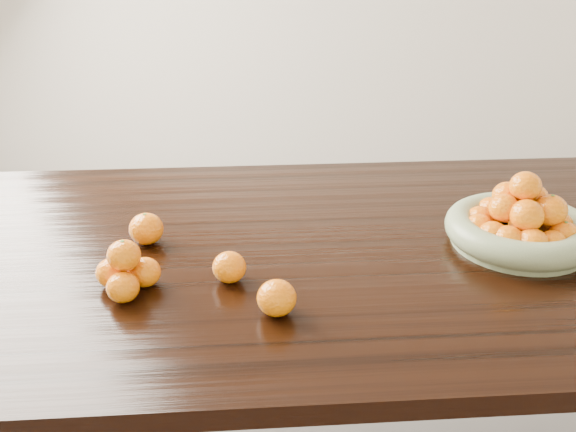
{
  "coord_description": "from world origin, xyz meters",
  "views": [
    {
      "loc": [
        -0.09,
        -1.22,
        1.39
      ],
      "look_at": [
        -0.01,
        -0.02,
        0.83
      ],
      "focal_mm": 40.0,
      "sensor_mm": 36.0,
      "label": 1
    }
  ],
  "objects": [
    {
      "name": "loose_orange_0",
      "position": [
        -0.31,
        0.03,
        0.78
      ],
      "size": [
        0.07,
        0.07,
        0.07
      ],
      "primitive_type": "ellipsoid",
      "color": "orange",
      "rests_on": "dining_table"
    },
    {
      "name": "loose_orange_1",
      "position": [
        -0.13,
        -0.14,
        0.78
      ],
      "size": [
        0.07,
        0.07,
        0.06
      ],
      "primitive_type": "ellipsoid",
      "color": "orange",
      "rests_on": "dining_table"
    },
    {
      "name": "orange_pyramid",
      "position": [
        -0.32,
        -0.16,
        0.79
      ],
      "size": [
        0.12,
        0.12,
        0.1
      ],
      "rotation": [
        0.0,
        0.0,
        -0.03
      ],
      "color": "orange",
      "rests_on": "dining_table"
    },
    {
      "name": "dining_table",
      "position": [
        0.0,
        0.0,
        0.66
      ],
      "size": [
        2.0,
        1.0,
        0.75
      ],
      "color": "black",
      "rests_on": "ground"
    },
    {
      "name": "fruit_bowl",
      "position": [
        0.49,
        -0.03,
        0.79
      ],
      "size": [
        0.32,
        0.32,
        0.16
      ],
      "rotation": [
        0.0,
        0.0,
        0.25
      ],
      "color": "gray",
      "rests_on": "dining_table"
    },
    {
      "name": "loose_orange_2",
      "position": [
        -0.04,
        -0.26,
        0.78
      ],
      "size": [
        0.07,
        0.07,
        0.07
      ],
      "primitive_type": "ellipsoid",
      "color": "orange",
      "rests_on": "dining_table"
    }
  ]
}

